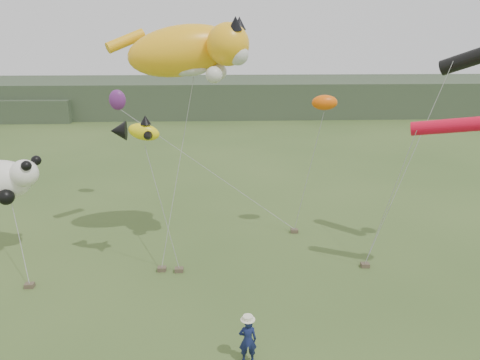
% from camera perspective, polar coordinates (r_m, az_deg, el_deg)
% --- Properties ---
extents(ground, '(120.00, 120.00, 0.00)m').
position_cam_1_polar(ground, '(16.25, 1.96, -19.27)').
color(ground, '#385123').
rests_on(ground, ground).
extents(headland, '(90.00, 13.00, 4.00)m').
position_cam_1_polar(headland, '(58.17, -4.41, 10.06)').
color(headland, '#2D3D28').
rests_on(headland, ground).
extents(festival_attendant, '(0.56, 0.37, 1.52)m').
position_cam_1_polar(festival_attendant, '(15.11, 0.95, -18.92)').
color(festival_attendant, '#121A44').
rests_on(festival_attendant, ground).
extents(sandbag_anchors, '(14.23, 5.12, 0.18)m').
position_cam_1_polar(sandbag_anchors, '(20.80, -3.44, -10.00)').
color(sandbag_anchors, brown).
rests_on(sandbag_anchors, ground).
extents(cat_kite, '(6.06, 3.26, 2.75)m').
position_cam_1_polar(cat_kite, '(20.02, -5.87, 15.46)').
color(cat_kite, '#FFB116').
rests_on(cat_kite, ground).
extents(fish_kite, '(2.05, 1.36, 1.11)m').
position_cam_1_polar(fish_kite, '(18.83, -12.74, 5.86)').
color(fish_kite, yellow).
rests_on(fish_kite, ground).
extents(panda_kite, '(3.15, 2.04, 1.96)m').
position_cam_1_polar(panda_kite, '(22.90, -26.78, 0.04)').
color(panda_kite, white).
rests_on(panda_kite, ground).
extents(misc_kites, '(11.48, 5.67, 1.45)m').
position_cam_1_polar(misc_kites, '(24.06, -4.39, 9.58)').
color(misc_kites, '#ED5907').
rests_on(misc_kites, ground).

